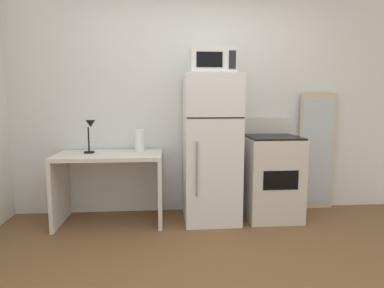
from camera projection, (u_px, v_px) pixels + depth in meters
name	position (u px, v px, depth m)	size (l,w,h in m)	color
ground_plane	(223.00, 284.00, 2.35)	(12.00, 12.00, 0.00)	brown
wall_back_white	(199.00, 101.00, 3.86)	(5.00, 0.10, 2.60)	silver
desk	(110.00, 175.00, 3.51)	(1.11, 0.62, 0.75)	silver
desk_lamp	(90.00, 131.00, 3.47)	(0.14, 0.12, 0.35)	black
paper_towel_roll	(140.00, 140.00, 3.63)	(0.11, 0.11, 0.24)	white
refrigerator	(211.00, 149.00, 3.56)	(0.58, 0.64, 1.58)	white
microwave	(212.00, 62.00, 3.42)	(0.46, 0.35, 0.26)	silver
oven_range	(271.00, 176.00, 3.67)	(0.58, 0.61, 1.10)	beige
leaning_mirror	(316.00, 151.00, 3.94)	(0.44, 0.03, 1.40)	#C6B793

